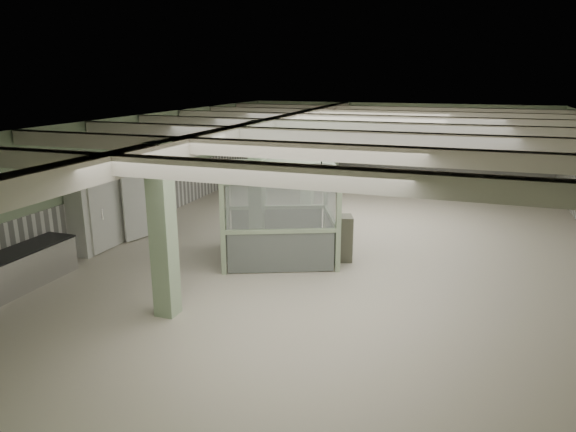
% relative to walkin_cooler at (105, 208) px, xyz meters
% --- Properties ---
extents(floor, '(20.00, 20.00, 0.00)m').
position_rel_walkin_cooler_xyz_m(floor, '(6.62, 2.62, -1.11)').
color(floor, beige).
rests_on(floor, ground).
extents(ceiling, '(14.00, 20.00, 0.02)m').
position_rel_walkin_cooler_xyz_m(ceiling, '(6.62, 2.62, 2.49)').
color(ceiling, white).
rests_on(ceiling, wall_back).
extents(wall_back, '(14.00, 0.02, 3.60)m').
position_rel_walkin_cooler_xyz_m(wall_back, '(6.62, 12.62, 0.69)').
color(wall_back, '#8CA281').
rests_on(wall_back, floor).
extents(wall_front, '(14.00, 0.02, 3.60)m').
position_rel_walkin_cooler_xyz_m(wall_front, '(6.62, -7.38, 0.69)').
color(wall_front, '#8CA281').
rests_on(wall_front, floor).
extents(wall_left, '(0.02, 20.00, 3.60)m').
position_rel_walkin_cooler_xyz_m(wall_left, '(-0.38, 2.62, 0.69)').
color(wall_left, '#8CA281').
rests_on(wall_left, floor).
extents(wainscot_left, '(0.05, 19.90, 1.50)m').
position_rel_walkin_cooler_xyz_m(wainscot_left, '(-0.35, 2.62, -0.36)').
color(wainscot_left, white).
rests_on(wainscot_left, floor).
extents(wainscot_back, '(13.90, 0.05, 1.50)m').
position_rel_walkin_cooler_xyz_m(wainscot_back, '(6.62, 12.59, -0.36)').
color(wainscot_back, white).
rests_on(wainscot_back, floor).
extents(girder, '(0.45, 19.90, 0.40)m').
position_rel_walkin_cooler_xyz_m(girder, '(4.12, 2.62, 2.27)').
color(girder, beige).
rests_on(girder, ceiling).
extents(beam_a, '(13.90, 0.35, 0.32)m').
position_rel_walkin_cooler_xyz_m(beam_a, '(6.62, -4.88, 2.31)').
color(beam_a, beige).
rests_on(beam_a, ceiling).
extents(beam_b, '(13.90, 0.35, 0.32)m').
position_rel_walkin_cooler_xyz_m(beam_b, '(6.62, -2.38, 2.31)').
color(beam_b, beige).
rests_on(beam_b, ceiling).
extents(beam_c, '(13.90, 0.35, 0.32)m').
position_rel_walkin_cooler_xyz_m(beam_c, '(6.62, 0.12, 2.31)').
color(beam_c, beige).
rests_on(beam_c, ceiling).
extents(beam_d, '(13.90, 0.35, 0.32)m').
position_rel_walkin_cooler_xyz_m(beam_d, '(6.62, 2.62, 2.31)').
color(beam_d, beige).
rests_on(beam_d, ceiling).
extents(beam_e, '(13.90, 0.35, 0.32)m').
position_rel_walkin_cooler_xyz_m(beam_e, '(6.62, 5.12, 2.31)').
color(beam_e, beige).
rests_on(beam_e, ceiling).
extents(beam_f, '(13.90, 0.35, 0.32)m').
position_rel_walkin_cooler_xyz_m(beam_f, '(6.62, 7.62, 2.31)').
color(beam_f, beige).
rests_on(beam_f, ceiling).
extents(beam_g, '(13.90, 0.35, 0.32)m').
position_rel_walkin_cooler_xyz_m(beam_g, '(6.62, 10.12, 2.31)').
color(beam_g, beige).
rests_on(beam_g, ceiling).
extents(column_a, '(0.42, 0.42, 3.60)m').
position_rel_walkin_cooler_xyz_m(column_a, '(4.12, -3.38, 0.69)').
color(column_a, '#A0BB97').
rests_on(column_a, floor).
extents(column_b, '(0.42, 0.42, 3.60)m').
position_rel_walkin_cooler_xyz_m(column_b, '(4.12, 1.62, 0.69)').
color(column_b, '#A0BB97').
rests_on(column_b, floor).
extents(column_c, '(0.42, 0.42, 3.60)m').
position_rel_walkin_cooler_xyz_m(column_c, '(4.12, 6.62, 0.69)').
color(column_c, '#A0BB97').
rests_on(column_c, floor).
extents(column_d, '(0.42, 0.42, 3.60)m').
position_rel_walkin_cooler_xyz_m(column_d, '(4.12, 10.62, 0.69)').
color(column_d, '#A0BB97').
rests_on(column_d, floor).
extents(pendant_front, '(0.44, 0.44, 0.22)m').
position_rel_walkin_cooler_xyz_m(pendant_front, '(7.12, -2.38, 1.94)').
color(pendant_front, '#29372A').
rests_on(pendant_front, ceiling).
extents(pendant_mid, '(0.44, 0.44, 0.22)m').
position_rel_walkin_cooler_xyz_m(pendant_mid, '(7.12, 3.12, 1.94)').
color(pendant_mid, '#29372A').
rests_on(pendant_mid, ceiling).
extents(pendant_back, '(0.44, 0.44, 0.22)m').
position_rel_walkin_cooler_xyz_m(pendant_back, '(7.12, 8.12, 1.94)').
color(pendant_back, '#29372A').
rests_on(pendant_back, ceiling).
extents(walkin_cooler, '(0.90, 2.42, 2.22)m').
position_rel_walkin_cooler_xyz_m(walkin_cooler, '(0.00, 0.00, 0.00)').
color(walkin_cooler, silver).
rests_on(walkin_cooler, floor).
extents(guard_booth, '(3.90, 3.64, 2.51)m').
position_rel_walkin_cooler_xyz_m(guard_booth, '(5.12, 0.67, 0.60)').
color(guard_booth, '#98AD8B').
rests_on(guard_booth, floor).
extents(filing_cabinet, '(0.56, 0.67, 1.23)m').
position_rel_walkin_cooler_xyz_m(filing_cabinet, '(6.86, 1.03, -0.50)').
color(filing_cabinet, '#555748').
rests_on(filing_cabinet, floor).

